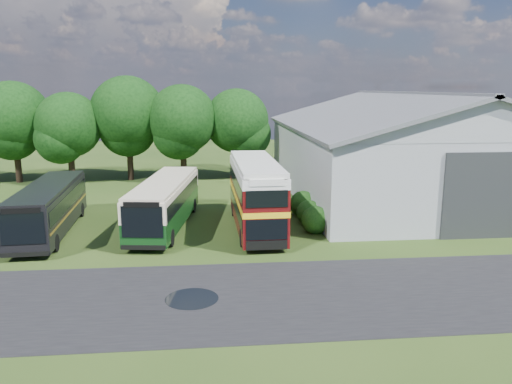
{
  "coord_description": "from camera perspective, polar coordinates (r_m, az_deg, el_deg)",
  "views": [
    {
      "loc": [
        -0.7,
        -22.31,
        8.54
      ],
      "look_at": [
        2.21,
        8.0,
        2.13
      ],
      "focal_mm": 35.0,
      "sensor_mm": 36.0,
      "label": 1
    }
  ],
  "objects": [
    {
      "name": "tree_mid",
      "position": [
        47.73,
        -14.45,
        8.69
      ],
      "size": [
        6.8,
        6.8,
        9.6
      ],
      "color": "black",
      "rests_on": "ground"
    },
    {
      "name": "bus_green_single",
      "position": [
        31.23,
        -10.36,
        -1.18
      ],
      "size": [
        3.91,
        10.99,
        2.97
      ],
      "rotation": [
        0.0,
        0.0,
        -0.13
      ],
      "color": "black",
      "rests_on": "ground"
    },
    {
      "name": "shrub_front",
      "position": [
        30.23,
        6.79,
        -4.6
      ],
      "size": [
        1.7,
        1.7,
        1.7
      ],
      "primitive_type": "sphere",
      "color": "#194714",
      "rests_on": "ground"
    },
    {
      "name": "puddle",
      "position": [
        21.13,
        -7.35,
        -12.05
      ],
      "size": [
        2.2,
        2.2,
        0.01
      ],
      "primitive_type": "cylinder",
      "color": "black",
      "rests_on": "ground"
    },
    {
      "name": "ground",
      "position": [
        23.9,
        -3.49,
        -9.07
      ],
      "size": [
        120.0,
        120.0,
        0.0
      ],
      "primitive_type": "plane",
      "color": "#1F3611",
      "rests_on": "ground"
    },
    {
      "name": "bus_maroon_double",
      "position": [
        30.2,
        -0.03,
        -0.38
      ],
      "size": [
        2.71,
        9.92,
        4.24
      ],
      "rotation": [
        0.0,
        0.0,
        0.02
      ],
      "color": "black",
      "rests_on": "ground"
    },
    {
      "name": "shrub_back",
      "position": [
        34.01,
        5.37,
        -2.7
      ],
      "size": [
        1.8,
        1.8,
        1.8
      ],
      "primitive_type": "sphere",
      "color": "#194714",
      "rests_on": "ground"
    },
    {
      "name": "bus_dark_single",
      "position": [
        31.97,
        -22.56,
        -1.67
      ],
      "size": [
        3.06,
        10.67,
        2.91
      ],
      "rotation": [
        0.0,
        0.0,
        0.06
      ],
      "color": "black",
      "rests_on": "ground"
    },
    {
      "name": "tree_left_b",
      "position": [
        47.55,
        -20.64,
        7.17
      ],
      "size": [
        5.78,
        5.78,
        8.16
      ],
      "color": "black",
      "rests_on": "ground"
    },
    {
      "name": "tree_right_b",
      "position": [
        47.09,
        -2.21,
        8.11
      ],
      "size": [
        5.98,
        5.98,
        8.45
      ],
      "color": "black",
      "rests_on": "ground"
    },
    {
      "name": "storage_shed",
      "position": [
        41.62,
        16.78,
        5.36
      ],
      "size": [
        18.8,
        24.8,
        8.15
      ],
      "color": "gray",
      "rests_on": "ground"
    },
    {
      "name": "shrub_mid",
      "position": [
        32.11,
        6.04,
        -3.6
      ],
      "size": [
        1.6,
        1.6,
        1.6
      ],
      "primitive_type": "sphere",
      "color": "#194714",
      "rests_on": "ground"
    },
    {
      "name": "asphalt_road",
      "position": [
        21.44,
        5.02,
        -11.63
      ],
      "size": [
        60.0,
        8.0,
        0.02
      ],
      "primitive_type": "cube",
      "color": "black",
      "rests_on": "ground"
    },
    {
      "name": "tree_left_a",
      "position": [
        49.97,
        -25.98,
        7.65
      ],
      "size": [
        6.46,
        6.46,
        9.12
      ],
      "color": "black",
      "rests_on": "ground"
    },
    {
      "name": "tree_right_a",
      "position": [
        46.26,
        -8.42,
        8.23
      ],
      "size": [
        6.26,
        6.26,
        8.83
      ],
      "color": "black",
      "rests_on": "ground"
    }
  ]
}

